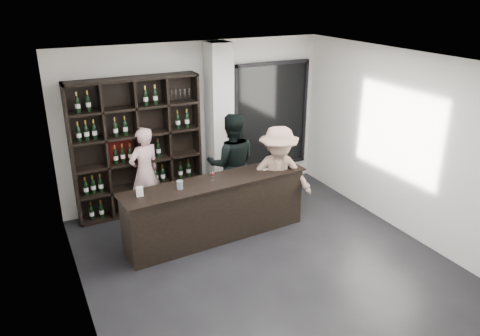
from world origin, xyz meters
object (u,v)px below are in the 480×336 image
tasting_counter (217,209)px  taster_black (232,164)px  wine_shelf (138,148)px  taster_pink (145,172)px  customer (278,177)px

tasting_counter → taster_black: 1.06m
wine_shelf → taster_pink: bearing=-73.1°
tasting_counter → taster_pink: bearing=116.4°
tasting_counter → customer: size_ratio=1.75×
taster_black → tasting_counter: bearing=70.0°
wine_shelf → taster_black: bearing=-26.3°
taster_black → wine_shelf: bearing=-6.6°
taster_pink → taster_black: 1.50m
wine_shelf → taster_black: size_ratio=1.33×
taster_pink → taster_black: taster_black is taller
tasting_counter → customer: 1.14m
tasting_counter → taster_pink: size_ratio=1.89×
taster_black → customer: (0.46, -0.80, -0.04)m
wine_shelf → tasting_counter: 1.82m
tasting_counter → taster_pink: taster_pink is taller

